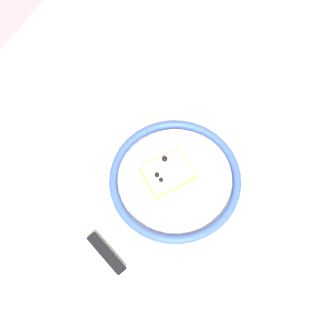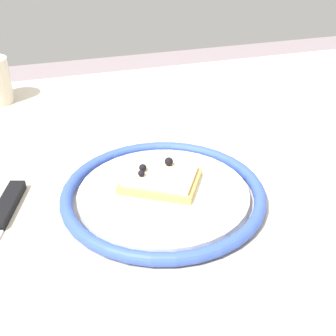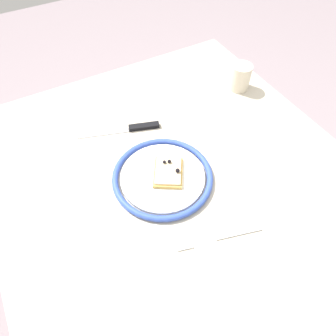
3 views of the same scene
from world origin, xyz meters
The scene contains 6 objects.
ground_plane centered at (0.00, 0.00, 0.00)m, with size 6.00×6.00×0.00m, color gray.
dining_table centered at (0.00, 0.00, 0.68)m, with size 1.11×0.92×0.76m.
plate centered at (0.05, 0.04, 0.77)m, with size 0.26×0.26×0.02m.
pizza_slice_near centered at (0.05, 0.02, 0.78)m, with size 0.12×0.11×0.03m.
knife centered at (0.25, 0.03, 0.77)m, with size 0.09×0.23×0.01m.
fork centered at (-0.15, 0.01, 0.77)m, with size 0.07×0.20×0.00m.
Camera 1 is at (0.34, 0.19, 1.57)m, focal length 47.04 mm.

